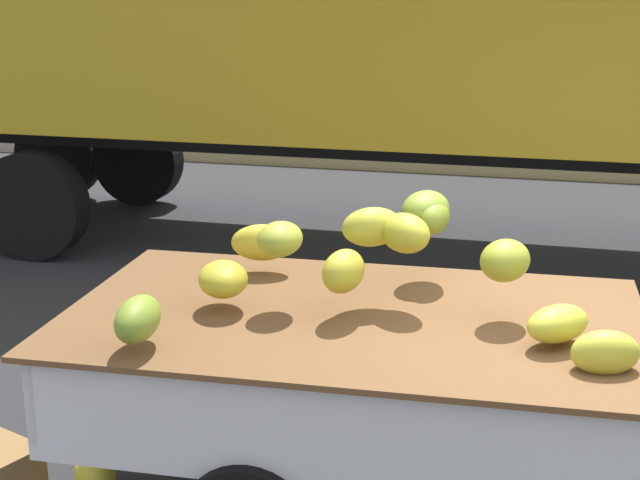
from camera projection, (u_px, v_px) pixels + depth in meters
curb_strip at (587, 170)px, 13.19m from camera, size 80.00×0.80×0.16m
fallen_banana_bunch_near_tailgate at (95, 474)px, 5.15m from camera, size 0.36×0.36×0.22m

